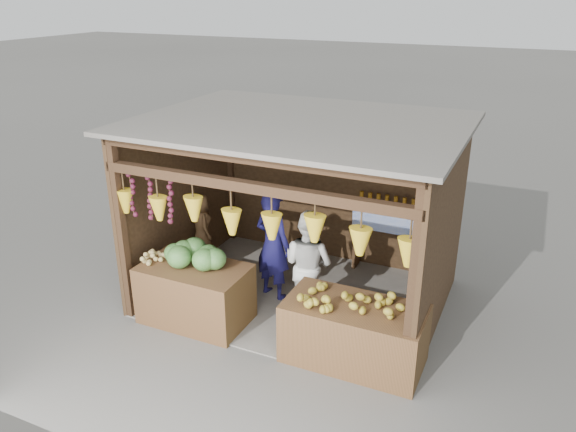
# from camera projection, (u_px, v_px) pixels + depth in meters

# --- Properties ---
(ground) EXTENTS (80.00, 80.00, 0.00)m
(ground) POSITION_uv_depth(u_px,v_px,m) (298.00, 297.00, 8.37)
(ground) COLOR #514F49
(ground) RESTS_ON ground
(stall_structure) EXTENTS (4.30, 3.30, 2.66)m
(stall_structure) POSITION_uv_depth(u_px,v_px,m) (296.00, 193.00, 7.72)
(stall_structure) COLOR slate
(stall_structure) RESTS_ON ground
(back_shelf) EXTENTS (1.25, 0.32, 1.32)m
(back_shelf) POSITION_uv_depth(u_px,v_px,m) (394.00, 224.00, 8.72)
(back_shelf) COLOR #382314
(back_shelf) RESTS_ON ground
(counter_left) EXTENTS (1.45, 0.85, 0.82)m
(counter_left) POSITION_uv_depth(u_px,v_px,m) (195.00, 294.00, 7.65)
(counter_left) COLOR #4D3519
(counter_left) RESTS_ON ground
(counter_right) EXTENTS (1.69, 0.85, 0.77)m
(counter_right) POSITION_uv_depth(u_px,v_px,m) (354.00, 333.00, 6.82)
(counter_right) COLOR #473017
(counter_right) RESTS_ON ground
(stool) EXTENTS (0.29, 0.29, 0.27)m
(stool) POSITION_uv_depth(u_px,v_px,m) (204.00, 260.00, 9.20)
(stool) COLOR black
(stool) RESTS_ON ground
(man_standing) EXTENTS (0.69, 0.54, 1.66)m
(man_standing) POSITION_uv_depth(u_px,v_px,m) (273.00, 245.00, 8.10)
(man_standing) COLOR #151246
(man_standing) RESTS_ON ground
(woman_standing) EXTENTS (0.90, 0.78, 1.57)m
(woman_standing) POSITION_uv_depth(u_px,v_px,m) (309.00, 264.00, 7.64)
(woman_standing) COLOR silver
(woman_standing) RESTS_ON ground
(vendor_seated) EXTENTS (0.58, 0.55, 0.99)m
(vendor_seated) POSITION_uv_depth(u_px,v_px,m) (202.00, 224.00, 8.96)
(vendor_seated) COLOR brown
(vendor_seated) RESTS_ON stool
(melon_pile) EXTENTS (1.00, 0.50, 0.32)m
(melon_pile) POSITION_uv_depth(u_px,v_px,m) (195.00, 254.00, 7.50)
(melon_pile) COLOR #124615
(melon_pile) RESTS_ON counter_left
(tanfruit_pile) EXTENTS (0.34, 0.40, 0.13)m
(tanfruit_pile) POSITION_uv_depth(u_px,v_px,m) (154.00, 256.00, 7.65)
(tanfruit_pile) COLOR #A4884B
(tanfruit_pile) RESTS_ON counter_left
(mango_pile) EXTENTS (1.40, 0.64, 0.22)m
(mango_pile) POSITION_uv_depth(u_px,v_px,m) (354.00, 300.00, 6.58)
(mango_pile) COLOR orange
(mango_pile) RESTS_ON counter_right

